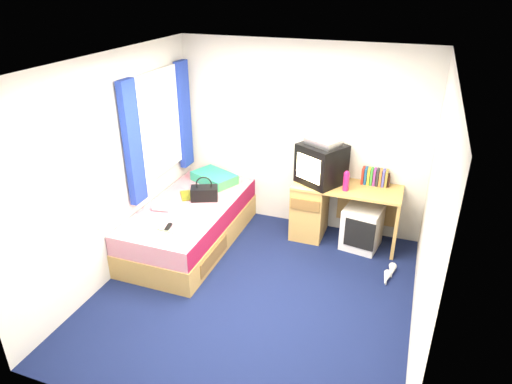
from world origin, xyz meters
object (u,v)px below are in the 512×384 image
(desk, at_px, (324,208))
(crt_tv, at_px, (321,164))
(towel, at_px, (196,214))
(picture_frame, at_px, (389,180))
(pillow, at_px, (214,178))
(handbag, at_px, (204,193))
(white_heels, at_px, (389,275))
(water_bottle, at_px, (161,208))
(magazine, at_px, (189,195))
(colour_swatch_fan, at_px, (167,230))
(storage_cube, at_px, (362,227))
(remote_control, at_px, (168,227))
(pink_water_bottle, at_px, (346,182))
(vcr, at_px, (323,142))
(aerosol_can, at_px, (341,177))
(bed, at_px, (191,224))

(desk, bearing_deg, crt_tv, -179.90)
(desk, distance_m, towel, 1.63)
(picture_frame, bearing_deg, pillow, 178.98)
(handbag, bearing_deg, pillow, 78.22)
(crt_tv, bearing_deg, desk, 29.84)
(white_heels, bearing_deg, water_bottle, -172.37)
(magazine, distance_m, water_bottle, 0.50)
(water_bottle, distance_m, colour_swatch_fan, 0.49)
(storage_cube, height_order, remote_control, remote_control)
(crt_tv, relative_size, white_heels, 1.69)
(pillow, bearing_deg, handbag, -78.73)
(desk, height_order, towel, desk)
(picture_frame, bearing_deg, colour_swatch_fan, -150.67)
(storage_cube, distance_m, towel, 2.03)
(pillow, bearing_deg, desk, 1.09)
(pink_water_bottle, xyz_separation_m, handbag, (-1.66, -0.42, -0.23))
(vcr, xyz_separation_m, aerosol_can, (0.25, 0.01, -0.43))
(water_bottle, bearing_deg, pillow, 76.03)
(remote_control, bearing_deg, crt_tv, 30.20)
(storage_cube, xyz_separation_m, vcr, (-0.57, 0.09, 1.01))
(picture_frame, distance_m, white_heels, 1.15)
(bed, distance_m, remote_control, 0.65)
(towel, height_order, water_bottle, towel)
(bed, xyz_separation_m, water_bottle, (-0.23, -0.27, 0.31))
(vcr, relative_size, water_bottle, 1.91)
(pillow, relative_size, pink_water_bottle, 2.59)
(vcr, height_order, remote_control, vcr)
(pink_water_bottle, xyz_separation_m, magazine, (-1.89, -0.39, -0.31))
(storage_cube, relative_size, remote_control, 3.33)
(pillow, distance_m, magazine, 0.51)
(pink_water_bottle, bearing_deg, towel, -150.86)
(white_heels, bearing_deg, vcr, 146.28)
(magazine, bearing_deg, picture_frame, 16.57)
(bed, height_order, towel, towel)
(colour_swatch_fan, xyz_separation_m, white_heels, (2.36, 0.74, -0.51))
(picture_frame, xyz_separation_m, handbag, (-2.13, -0.73, -0.19))
(water_bottle, height_order, remote_control, water_bottle)
(handbag, bearing_deg, aerosol_can, -3.44)
(pink_water_bottle, distance_m, towel, 1.80)
(vcr, bearing_deg, magazine, -134.35)
(pillow, distance_m, storage_cube, 2.04)
(white_heels, bearing_deg, aerosol_can, 137.56)
(remote_control, bearing_deg, bed, 81.47)
(pillow, distance_m, crt_tv, 1.49)
(bed, relative_size, desk, 1.54)
(crt_tv, distance_m, magazine, 1.70)
(colour_swatch_fan, bearing_deg, white_heels, 17.38)
(magazine, bearing_deg, white_heels, -2.88)
(vcr, height_order, picture_frame, vcr)
(pink_water_bottle, height_order, remote_control, pink_water_bottle)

